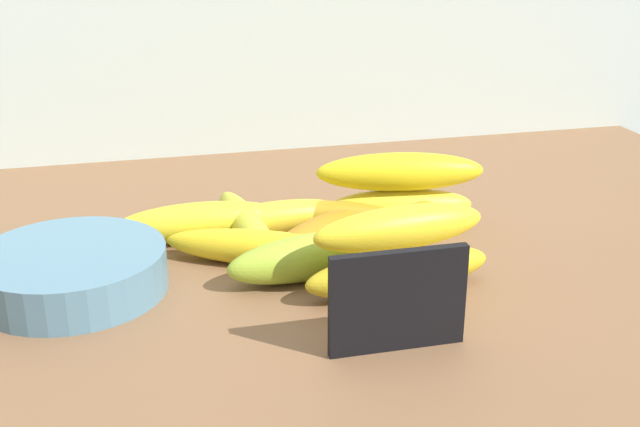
{
  "coord_description": "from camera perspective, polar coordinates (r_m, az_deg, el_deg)",
  "views": [
    {
      "loc": [
        -20.3,
        -69.62,
        35.82
      ],
      "look_at": [
        -3.19,
        -0.28,
        8.0
      ],
      "focal_mm": 44.91,
      "sensor_mm": 36.0,
      "label": 1
    }
  ],
  "objects": [
    {
      "name": "counter_top",
      "position": [
        0.8,
        2.17,
        -4.06
      ],
      "size": [
        110.0,
        76.0,
        3.0
      ],
      "primitive_type": "cube",
      "color": "brown",
      "rests_on": "ground"
    },
    {
      "name": "chalkboard_sign",
      "position": [
        0.62,
        5.55,
        -6.45
      ],
      "size": [
        11.0,
        1.8,
        8.4
      ],
      "color": "black",
      "rests_on": "counter_top"
    },
    {
      "name": "fruit_bowl",
      "position": [
        0.75,
        -17.28,
        -3.94
      ],
      "size": [
        16.95,
        16.95,
        3.93
      ],
      "primitive_type": "cylinder",
      "color": "slate",
      "rests_on": "counter_top"
    },
    {
      "name": "banana_0",
      "position": [
        0.72,
        5.63,
        -4.13
      ],
      "size": [
        18.15,
        6.06,
        4.06
      ],
      "primitive_type": "ellipsoid",
      "rotation": [
        0.0,
        0.0,
        3.26
      ],
      "color": "gold",
      "rests_on": "counter_top"
    },
    {
      "name": "banana_1",
      "position": [
        0.82,
        -5.22,
        -0.97
      ],
      "size": [
        5.4,
        20.67,
        3.43
      ],
      "primitive_type": "ellipsoid",
      "rotation": [
        0.0,
        0.0,
        1.67
      ],
      "color": "gold",
      "rests_on": "counter_top"
    },
    {
      "name": "banana_2",
      "position": [
        0.81,
        6.09,
        -1.2
      ],
      "size": [
        13.26,
        14.07,
        3.89
      ],
      "primitive_type": "ellipsoid",
      "rotation": [
        0.0,
        0.0,
        0.84
      ],
      "color": "#B3941A",
      "rests_on": "counter_top"
    },
    {
      "name": "banana_3",
      "position": [
        0.74,
        -0.57,
        -3.09
      ],
      "size": [
        16.97,
        7.04,
        4.37
      ],
      "primitive_type": "ellipsoid",
      "rotation": [
        0.0,
        0.0,
        3.31
      ],
      "color": "#95B52F",
      "rests_on": "counter_top"
    },
    {
      "name": "banana_4",
      "position": [
        0.85,
        0.47,
        -0.13
      ],
      "size": [
        17.35,
        7.37,
        3.21
      ],
      "primitive_type": "ellipsoid",
      "rotation": [
        0.0,
        0.0,
        2.89
      ],
      "color": "#A7841C",
      "rests_on": "counter_top"
    },
    {
      "name": "banana_5",
      "position": [
        0.87,
        5.67,
        0.49
      ],
      "size": [
        16.44,
        6.12,
        3.94
      ],
      "primitive_type": "ellipsoid",
      "rotation": [
        0.0,
        0.0,
        3.0
      ],
      "color": "yellow",
      "rests_on": "counter_top"
    },
    {
      "name": "banana_6",
      "position": [
        0.77,
        -3.97,
        -2.4
      ],
      "size": [
        19.65,
        11.84,
        3.56
      ],
      "primitive_type": "ellipsoid",
      "rotation": [
        0.0,
        0.0,
        2.7
      ],
      "color": "yellow",
      "rests_on": "counter_top"
    },
    {
      "name": "banana_7",
      "position": [
        0.79,
        -0.67,
        -1.83
      ],
      "size": [
        14.18,
        13.19,
        3.62
      ],
      "primitive_type": "ellipsoid",
      "rotation": [
        0.0,
        0.0,
        3.87
      ],
      "color": "#AC6F17",
      "rests_on": "counter_top"
    },
    {
      "name": "banana_8",
      "position": [
        0.84,
        -3.05,
        -0.3
      ],
      "size": [
        15.55,
        4.99,
        3.58
      ],
      "primitive_type": "ellipsoid",
      "rotation": [
        0.0,
        0.0,
        3.23
      ],
      "color": "yellow",
      "rests_on": "counter_top"
    },
    {
      "name": "banana_9",
      "position": [
        0.83,
        -8.46,
        -0.61
      ],
      "size": [
        17.81,
        4.42,
        4.18
      ],
      "primitive_type": "ellipsoid",
      "rotation": [
        0.0,
        0.0,
        6.27
      ],
      "color": "yellow",
      "rests_on": "counter_top"
    },
    {
      "name": "banana_10",
      "position": [
        0.71,
        5.69,
        -1.01
      ],
      "size": [
        16.65,
        5.76,
        3.93
      ],
      "primitive_type": "ellipsoid",
      "rotation": [
        0.0,
        0.0,
        3.26
      ],
      "color": "yellow",
      "rests_on": "banana_0"
    },
    {
      "name": "banana_11",
      "position": [
        0.86,
        5.72,
        2.98
      ],
      "size": [
        18.47,
        7.24,
        4.13
      ],
      "primitive_type": "ellipsoid",
      "rotation": [
        0.0,
        0.0,
        2.96
      ],
      "color": "yellow",
      "rests_on": "banana_5"
    }
  ]
}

